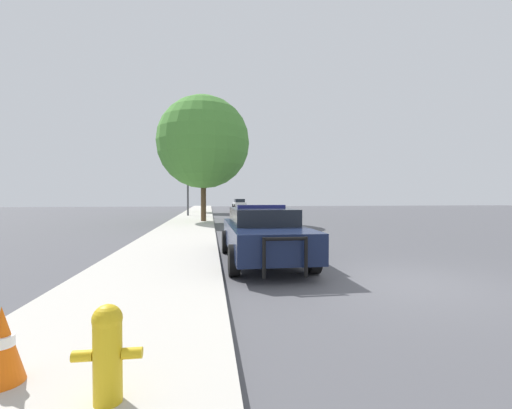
# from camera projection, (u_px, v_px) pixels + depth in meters

# --- Properties ---
(ground_plane) EXTENTS (110.00, 110.00, 0.00)m
(ground_plane) POSITION_uv_depth(u_px,v_px,m) (404.00, 284.00, 6.85)
(ground_plane) COLOR #4F4F54
(sidewalk_left) EXTENTS (3.00, 110.00, 0.13)m
(sidewalk_left) POSITION_uv_depth(u_px,v_px,m) (140.00, 290.00, 6.16)
(sidewalk_left) COLOR #BCB7AD
(sidewalk_left) RESTS_ON ground_plane
(police_car) EXTENTS (2.07, 5.22, 1.52)m
(police_car) POSITION_uv_depth(u_px,v_px,m) (263.00, 233.00, 9.22)
(police_car) COLOR #141E3D
(police_car) RESTS_ON ground_plane
(fire_hydrant) EXTENTS (0.53, 0.23, 0.78)m
(fire_hydrant) POSITION_uv_depth(u_px,v_px,m) (108.00, 350.00, 2.69)
(fire_hydrant) COLOR gold
(fire_hydrant) RESTS_ON sidewalk_left
(traffic_light) EXTENTS (3.29, 0.35, 5.53)m
(traffic_light) POSITION_uv_depth(u_px,v_px,m) (202.00, 171.00, 29.29)
(traffic_light) COLOR #424247
(traffic_light) RESTS_ON sidewalk_left
(car_background_distant) EXTENTS (1.95, 4.50, 1.39)m
(car_background_distant) POSITION_uv_depth(u_px,v_px,m) (239.00, 203.00, 52.28)
(car_background_distant) COLOR silver
(car_background_distant) RESTS_ON ground_plane
(tree_sidewalk_mid) EXTENTS (6.09, 6.09, 8.26)m
(tree_sidewalk_mid) POSITION_uv_depth(u_px,v_px,m) (203.00, 142.00, 22.55)
(tree_sidewalk_mid) COLOR #4C3823
(tree_sidewalk_mid) RESTS_ON sidewalk_left
(tree_sidewalk_far) EXTENTS (5.15, 5.15, 7.72)m
(tree_sidewalk_far) POSITION_uv_depth(u_px,v_px,m) (204.00, 163.00, 36.16)
(tree_sidewalk_far) COLOR brown
(tree_sidewalk_far) RESTS_ON sidewalk_left
(traffic_cone) EXTENTS (0.35, 0.35, 0.67)m
(traffic_cone) POSITION_uv_depth(u_px,v_px,m) (2.00, 345.00, 2.97)
(traffic_cone) COLOR orange
(traffic_cone) RESTS_ON sidewalk_left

